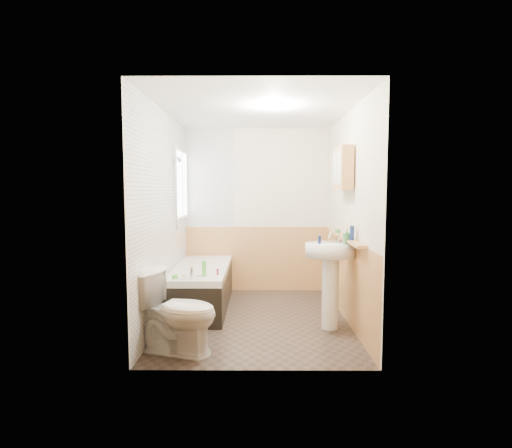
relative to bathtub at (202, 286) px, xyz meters
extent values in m
plane|color=#2F2621|center=(0.73, -0.49, -0.29)|extent=(2.80, 2.80, 0.00)
plane|color=white|center=(0.73, -0.49, 2.21)|extent=(2.80, 2.80, 0.00)
cube|color=#F3E8C8|center=(0.73, 0.92, 0.96)|extent=(2.20, 0.02, 2.50)
cube|color=#F3E8C8|center=(0.73, -1.90, 0.96)|extent=(2.20, 0.02, 2.50)
cube|color=#F3E8C8|center=(-0.38, -0.49, 0.96)|extent=(0.02, 2.80, 2.50)
cube|color=#F3E8C8|center=(1.84, -0.49, 0.96)|extent=(0.02, 2.80, 2.50)
cube|color=tan|center=(1.82, -0.49, 0.21)|extent=(0.01, 2.80, 1.00)
cube|color=tan|center=(0.73, -1.87, 0.21)|extent=(2.20, 0.01, 1.00)
cube|color=tan|center=(0.73, 0.90, 0.21)|extent=(2.20, 0.01, 1.00)
cube|color=white|center=(-0.36, -0.49, 0.96)|extent=(0.01, 2.80, 2.50)
cube|color=white|center=(0.01, 0.90, 1.46)|extent=(0.75, 0.01, 1.50)
cube|color=white|center=(-0.34, 0.46, 1.36)|extent=(0.03, 0.79, 0.99)
cube|color=white|center=(-0.32, 0.46, 1.36)|extent=(0.01, 0.70, 0.90)
cube|color=white|center=(-0.32, 0.46, 1.36)|extent=(0.01, 0.04, 0.90)
cube|color=black|center=(0.00, 0.00, -0.05)|extent=(0.70, 1.77, 0.48)
cube|color=white|center=(0.00, 0.00, 0.23)|extent=(0.70, 1.77, 0.08)
cube|color=white|center=(0.00, 0.00, 0.22)|extent=(0.56, 1.63, 0.04)
cylinder|color=silver|center=(0.00, -0.79, 0.34)|extent=(0.04, 0.04, 0.14)
sphere|color=silver|center=(-0.09, -0.79, 0.31)|extent=(0.06, 0.06, 0.06)
sphere|color=silver|center=(0.09, -0.79, 0.31)|extent=(0.06, 0.06, 0.06)
cylinder|color=silver|center=(-0.32, -0.01, 1.31)|extent=(0.02, 0.02, 1.10)
cylinder|color=silver|center=(-0.32, -0.01, 0.80)|extent=(0.04, 0.04, 0.02)
cylinder|color=silver|center=(-0.32, -0.01, 1.81)|extent=(0.04, 0.04, 0.02)
cylinder|color=silver|center=(-0.27, -0.01, 1.67)|extent=(0.06, 0.07, 0.08)
imported|color=white|center=(-0.03, -1.49, 0.11)|extent=(0.91, 0.68, 0.79)
cylinder|color=white|center=(1.57, -0.82, 0.11)|extent=(0.19, 0.19, 0.79)
ellipsoid|color=white|center=(1.57, -0.82, 0.61)|extent=(0.57, 0.46, 0.15)
cylinder|color=silver|center=(1.46, -0.71, 0.73)|extent=(0.03, 0.03, 0.08)
cylinder|color=silver|center=(1.68, -0.71, 0.73)|extent=(0.03, 0.03, 0.08)
cylinder|color=silver|center=(1.57, -0.73, 0.76)|extent=(0.02, 0.11, 0.09)
cube|color=tan|center=(1.77, -0.61, 0.72)|extent=(0.10, 1.56, 0.03)
cube|color=tan|center=(1.75, -0.54, 1.53)|extent=(0.13, 0.55, 0.50)
cube|color=silver|center=(1.68, -0.68, 1.53)|extent=(0.01, 0.21, 0.38)
cube|color=silver|center=(1.68, -0.41, 1.53)|extent=(0.01, 0.21, 0.38)
cylinder|color=navy|center=(1.77, -0.95, 0.81)|extent=(0.05, 0.05, 0.15)
cone|color=silver|center=(1.77, -0.92, 0.85)|extent=(0.05, 0.05, 0.22)
cylinder|color=#388447|center=(1.77, -0.19, 0.76)|extent=(0.07, 0.07, 0.04)
imported|color=#388447|center=(1.73, -0.89, 0.73)|extent=(0.09, 0.17, 0.08)
cylinder|color=navy|center=(1.43, -0.87, 0.73)|extent=(0.04, 0.04, 0.09)
cube|color=#59C647|center=(0.12, -0.63, 0.36)|extent=(0.06, 0.04, 0.18)
cylinder|color=#59C647|center=(-0.20, -0.74, 0.29)|extent=(0.09, 0.09, 0.04)
cylinder|color=maroon|center=(0.27, -0.55, 0.30)|extent=(0.03, 0.03, 0.07)
camera|label=1|loc=(0.75, -5.24, 1.28)|focal=28.00mm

